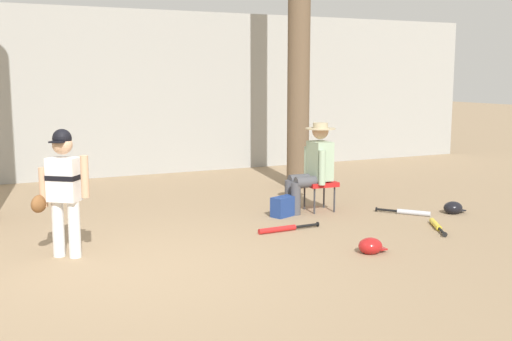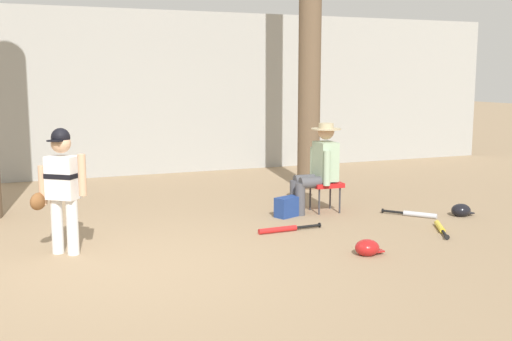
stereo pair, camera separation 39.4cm
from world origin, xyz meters
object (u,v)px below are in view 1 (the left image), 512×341
object	(u,v)px
seated_spectator	(313,165)
batting_helmet_black	(453,208)
bat_aluminum_silver	(409,212)
bat_red_barrel	(282,229)
handbag_beside_stool	(284,206)
bat_yellow_trainer	(437,225)
tree_behind_spectator	(299,14)
folding_stool	(320,184)
batting_helmet_red	(371,246)
young_ballplayer	(62,185)

from	to	relation	value
seated_spectator	batting_helmet_black	size ratio (longest dim) A/B	3.97
bat_aluminum_silver	bat_red_barrel	bearing A→B (deg)	-177.65
handbag_beside_stool	bat_yellow_trainer	size ratio (longest dim) A/B	0.52
bat_yellow_trainer	bat_aluminum_silver	distance (m)	0.75
handbag_beside_stool	batting_helmet_black	distance (m)	2.28
tree_behind_spectator	folding_stool	distance (m)	3.04
seated_spectator	bat_yellow_trainer	world-z (taller)	seated_spectator
tree_behind_spectator	folding_stool	world-z (taller)	tree_behind_spectator
bat_yellow_trainer	batting_helmet_red	distance (m)	1.46
young_ballplayer	seated_spectator	xyz separation A→B (m)	(3.36, 0.79, -0.10)
seated_spectator	handbag_beside_stool	distance (m)	0.72
seated_spectator	batting_helmet_red	xyz separation A→B (m)	(-0.48, -2.00, -0.57)
tree_behind_spectator	bat_yellow_trainer	xyz separation A→B (m)	(0.17, -3.16, -2.76)
tree_behind_spectator	bat_aluminum_silver	xyz separation A→B (m)	(0.34, -2.44, -2.76)
folding_stool	handbag_beside_stool	distance (m)	0.64
batting_helmet_black	young_ballplayer	bearing A→B (deg)	178.58
seated_spectator	bat_aluminum_silver	distance (m)	1.42
folding_stool	batting_helmet_red	bearing A→B (deg)	-106.09
tree_behind_spectator	batting_helmet_red	size ratio (longest dim) A/B	20.18
tree_behind_spectator	bat_red_barrel	bearing A→B (deg)	-122.48
batting_helmet_red	bat_yellow_trainer	bearing A→B (deg)	21.91
tree_behind_spectator	folding_stool	size ratio (longest dim) A/B	14.37
tree_behind_spectator	bat_yellow_trainer	distance (m)	4.20
folding_stool	bat_yellow_trainer	world-z (taller)	folding_stool
tree_behind_spectator	batting_helmet_black	distance (m)	3.89
folding_stool	batting_helmet_black	size ratio (longest dim) A/B	1.40
batting_helmet_black	folding_stool	bearing A→B (deg)	149.40
young_ballplayer	handbag_beside_stool	bearing A→B (deg)	13.65
batting_helmet_black	batting_helmet_red	bearing A→B (deg)	-152.81
bat_yellow_trainer	batting_helmet_red	size ratio (longest dim) A/B	2.16
young_ballplayer	batting_helmet_black	bearing A→B (deg)	-1.42
handbag_beside_stool	bat_red_barrel	world-z (taller)	handbag_beside_stool
young_ballplayer	batting_helmet_red	size ratio (longest dim) A/B	4.32
tree_behind_spectator	batting_helmet_red	bearing A→B (deg)	-107.76
tree_behind_spectator	young_ballplayer	xyz separation A→B (m)	(-4.07, -2.50, -2.05)
batting_helmet_black	bat_aluminum_silver	bearing A→B (deg)	162.01
seated_spectator	bat_aluminum_silver	world-z (taller)	seated_spectator
young_ballplayer	bat_red_barrel	xyz separation A→B (m)	(2.47, -0.02, -0.71)
bat_yellow_trainer	batting_helmet_black	xyz separation A→B (m)	(0.75, 0.54, 0.04)
folding_stool	bat_red_barrel	world-z (taller)	folding_stool
folding_stool	bat_aluminum_silver	distance (m)	1.24
young_ballplayer	batting_helmet_black	distance (m)	5.04
batting_helmet_red	handbag_beside_stool	bearing A→B (deg)	90.57
young_ballplayer	folding_stool	bearing A→B (deg)	12.75
bat_yellow_trainer	batting_helmet_black	bearing A→B (deg)	35.53
seated_spectator	bat_red_barrel	bearing A→B (deg)	-137.85
tree_behind_spectator	bat_red_barrel	distance (m)	4.06
handbag_beside_stool	bat_yellow_trainer	xyz separation A→B (m)	(1.37, -1.36, -0.10)
bat_red_barrel	seated_spectator	bearing A→B (deg)	42.15
folding_stool	bat_aluminum_silver	size ratio (longest dim) A/B	0.70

